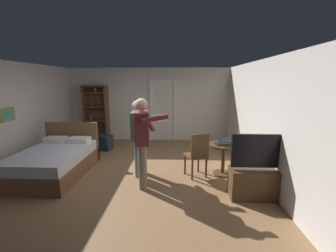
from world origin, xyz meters
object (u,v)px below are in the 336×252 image
object	(u,v)px
bed	(55,161)
suitcase_dark	(102,142)
bookshelf	(96,111)
laptop	(223,142)
tv_flatscreen	(258,179)
bottle_on_table	(231,141)
wooden_chair	(197,153)
person_striped_shirt	(139,132)
person_blue_shirt	(143,136)
side_table	(223,154)

from	to	relation	value
bed	suitcase_dark	distance (m)	1.86
bookshelf	laptop	size ratio (longest dim) A/B	5.02
bookshelf	tv_flatscreen	world-z (taller)	bookshelf
bookshelf	bottle_on_table	xyz separation A→B (m)	(3.97, -2.78, -0.23)
wooden_chair	person_striped_shirt	xyz separation A→B (m)	(-1.27, 0.09, 0.42)
bookshelf	person_blue_shirt	size ratio (longest dim) A/B	1.10
laptop	person_striped_shirt	size ratio (longest dim) A/B	0.23
tv_flatscreen	laptop	distance (m)	1.12
side_table	laptop	xyz separation A→B (m)	(-0.02, -0.04, 0.28)
side_table	person_blue_shirt	world-z (taller)	person_blue_shirt
laptop	person_blue_shirt	xyz separation A→B (m)	(-1.66, -0.60, 0.27)
bed	person_blue_shirt	xyz separation A→B (m)	(2.07, -0.51, 0.71)
person_striped_shirt	bottle_on_table	bearing A→B (deg)	0.38
bottle_on_table	wooden_chair	bearing A→B (deg)	-171.98
side_table	person_striped_shirt	bearing A→B (deg)	-177.13
tv_flatscreen	laptop	bearing A→B (deg)	115.29
side_table	person_blue_shirt	xyz separation A→B (m)	(-1.69, -0.65, 0.54)
bed	wooden_chair	bearing A→B (deg)	-0.83
bottle_on_table	bed	bearing A→B (deg)	-179.16
person_striped_shirt	person_blue_shirt	bearing A→B (deg)	-72.20
tv_flatscreen	person_blue_shirt	distance (m)	2.24
tv_flatscreen	side_table	bearing A→B (deg)	113.26
tv_flatscreen	bottle_on_table	bearing A→B (deg)	107.41
laptop	wooden_chair	bearing A→B (deg)	-166.12
laptop	wooden_chair	distance (m)	0.62
bottle_on_table	person_blue_shirt	size ratio (longest dim) A/B	0.13
bookshelf	person_striped_shirt	distance (m)	3.42
wooden_chair	bottle_on_table	bearing A→B (deg)	8.02
suitcase_dark	tv_flatscreen	bearing A→B (deg)	-20.63
person_blue_shirt	person_striped_shirt	bearing A→B (deg)	107.80
bottle_on_table	side_table	bearing A→B (deg)	150.26
side_table	person_blue_shirt	size ratio (longest dim) A/B	0.40
bed	side_table	size ratio (longest dim) A/B	2.79
suitcase_dark	side_table	bearing A→B (deg)	-11.99
bed	wooden_chair	size ratio (longest dim) A/B	1.98
person_blue_shirt	suitcase_dark	bearing A→B (deg)	125.47
wooden_chair	person_striped_shirt	world-z (taller)	person_striped_shirt
bottle_on_table	wooden_chair	distance (m)	0.78
bed	bookshelf	world-z (taller)	bookshelf
bookshelf	suitcase_dark	bearing A→B (deg)	-64.45
bed	laptop	bearing A→B (deg)	1.45
bookshelf	suitcase_dark	world-z (taller)	bookshelf
bed	tv_flatscreen	world-z (taller)	tv_flatscreen
side_table	bottle_on_table	world-z (taller)	bottle_on_table
wooden_chair	suitcase_dark	world-z (taller)	wooden_chair
bed	person_blue_shirt	world-z (taller)	person_blue_shirt
bookshelf	person_blue_shirt	distance (m)	3.98
bookshelf	bottle_on_table	distance (m)	4.85
bookshelf	person_striped_shirt	xyz separation A→B (m)	(1.97, -2.80, -0.06)
laptop	suitcase_dark	xyz separation A→B (m)	(-3.32, 1.72, -0.53)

